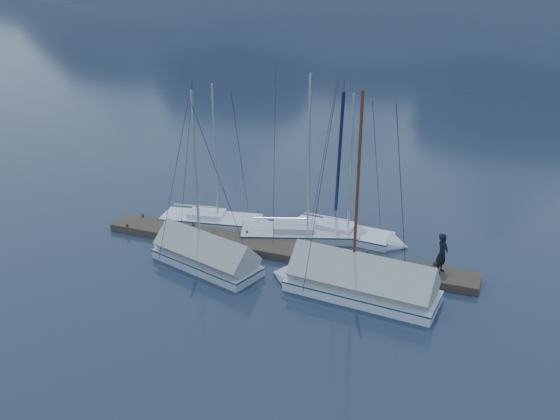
# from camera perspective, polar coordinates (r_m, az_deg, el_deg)

# --- Properties ---
(ground) EXTENTS (1000.00, 1000.00, 0.00)m
(ground) POSITION_cam_1_polar(r_m,az_deg,el_deg) (26.29, -1.60, -5.99)
(ground) COLOR #151E31
(ground) RESTS_ON ground
(dock) EXTENTS (18.00, 1.50, 0.54)m
(dock) POSITION_cam_1_polar(r_m,az_deg,el_deg) (27.88, 0.00, -3.98)
(dock) COLOR #382D23
(dock) RESTS_ON ground
(mooring_posts) EXTENTS (15.12, 1.52, 0.35)m
(mooring_posts) POSITION_cam_1_polar(r_m,az_deg,el_deg) (27.94, -0.96, -3.37)
(mooring_posts) COLOR #382D23
(mooring_posts) RESTS_ON ground
(sailboat_open_left) EXTENTS (6.29, 2.88, 8.05)m
(sailboat_open_left) POSITION_cam_1_polar(r_m,az_deg,el_deg) (31.05, -5.24, -1.15)
(sailboat_open_left) COLOR white
(sailboat_open_left) RESTS_ON ground
(sailboat_open_mid) EXTENTS (6.98, 3.98, 8.90)m
(sailboat_open_mid) POSITION_cam_1_polar(r_m,az_deg,el_deg) (29.49, 3.56, -2.38)
(sailboat_open_mid) COLOR #B8BEC5
(sailboat_open_mid) RESTS_ON ground
(sailboat_open_right) EXTENTS (6.11, 2.56, 7.91)m
(sailboat_open_right) POSITION_cam_1_polar(r_m,az_deg,el_deg) (29.54, 7.28, -2.53)
(sailboat_open_right) COLOR white
(sailboat_open_right) RESTS_ON ground
(sailboat_covered_near) EXTENTS (7.36, 3.11, 9.34)m
(sailboat_covered_near) POSITION_cam_1_polar(r_m,az_deg,el_deg) (24.66, 6.67, -6.95)
(sailboat_covered_near) COLOR white
(sailboat_covered_near) RESTS_ON ground
(sailboat_covered_far) EXTENTS (6.45, 3.53, 8.66)m
(sailboat_covered_far) POSITION_cam_1_polar(r_m,az_deg,el_deg) (27.07, -7.84, -4.32)
(sailboat_covered_far) COLOR silver
(sailboat_covered_far) RESTS_ON ground
(person) EXTENTS (0.61, 0.76, 1.80)m
(person) POSITION_cam_1_polar(r_m,az_deg,el_deg) (26.07, 15.34, -4.04)
(person) COLOR black
(person) RESTS_ON dock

